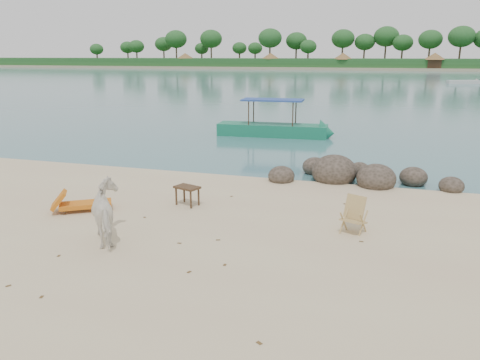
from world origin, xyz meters
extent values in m
plane|color=#336667|center=(0.00, 90.00, 0.00)|extent=(400.00, 400.00, 0.00)
cube|color=tan|center=(0.00, 170.00, 0.00)|extent=(420.00, 90.00, 1.40)
cube|color=#1E4C1E|center=(0.00, 135.00, 1.90)|extent=(420.00, 18.00, 2.40)
ellipsoid|color=#312A20|center=(1.04, 5.81, 0.16)|extent=(0.90, 0.99, 0.68)
ellipsoid|color=#312A20|center=(2.74, 6.51, 0.27)|extent=(1.54, 1.69, 1.15)
ellipsoid|color=#312A20|center=(4.14, 6.11, 0.22)|extent=(1.28, 1.41, 0.96)
ellipsoid|color=#312A20|center=(5.34, 6.91, 0.16)|extent=(0.92, 1.01, 0.69)
ellipsoid|color=#312A20|center=(6.44, 6.21, 0.14)|extent=(0.77, 0.85, 0.58)
ellipsoid|color=#312A20|center=(1.94, 7.51, 0.16)|extent=(0.91, 1.00, 0.68)
ellipsoid|color=#312A20|center=(3.54, 7.71, 0.12)|extent=(0.70, 0.77, 0.52)
imported|color=white|center=(-1.65, -0.54, 0.68)|extent=(1.61, 1.69, 1.36)
plane|color=brown|center=(1.31, -1.04, 0.01)|extent=(0.10, 0.10, 0.00)
plane|color=brown|center=(3.32, 3.78, 0.01)|extent=(0.13, 0.13, 0.00)
plane|color=brown|center=(-1.64, 1.08, 0.01)|extent=(0.14, 0.14, 0.00)
plane|color=brown|center=(3.92, 1.03, 0.01)|extent=(0.11, 0.11, 0.00)
plane|color=brown|center=(0.73, 0.17, 0.01)|extent=(0.13, 0.13, 0.00)
plane|color=brown|center=(2.65, -3.43, 0.01)|extent=(0.14, 0.14, 0.00)
plane|color=brown|center=(-0.05, -0.26, 0.01)|extent=(0.11, 0.11, 0.00)
plane|color=brown|center=(0.73, -1.55, 0.01)|extent=(0.13, 0.13, 0.00)
plane|color=brown|center=(-0.02, 3.54, 0.01)|extent=(0.14, 0.14, 0.00)
plane|color=brown|center=(-2.26, -3.05, 0.01)|extent=(0.14, 0.14, 0.00)
plane|color=brown|center=(-2.23, -1.64, 0.01)|extent=(0.12, 0.12, 0.00)
plane|color=brown|center=(-1.39, -3.22, 0.01)|extent=(0.12, 0.12, 0.00)
camera|label=1|loc=(4.12, -9.34, 4.18)|focal=35.00mm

